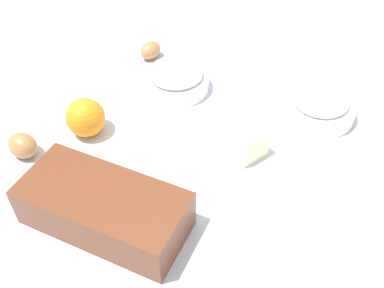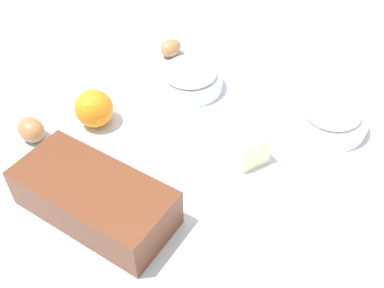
{
  "view_description": "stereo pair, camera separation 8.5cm",
  "coord_description": "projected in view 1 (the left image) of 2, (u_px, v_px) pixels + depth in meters",
  "views": [
    {
      "loc": [
        -0.36,
        0.5,
        0.63
      ],
      "look_at": [
        0.0,
        0.0,
        0.04
      ],
      "focal_mm": 41.44,
      "sensor_mm": 36.0,
      "label": 1
    },
    {
      "loc": [
        -0.42,
        0.45,
        0.63
      ],
      "look_at": [
        0.0,
        0.0,
        0.04
      ],
      "focal_mm": 41.44,
      "sensor_mm": 36.0,
      "label": 2
    }
  ],
  "objects": [
    {
      "name": "orange_fruit",
      "position": [
        85.0,
        118.0,
        0.91
      ],
      "size": [
        0.08,
        0.08,
        0.08
      ],
      "primitive_type": "sphere",
      "color": "orange",
      "rests_on": "ground_plane"
    },
    {
      "name": "egg_near_butter",
      "position": [
        150.0,
        50.0,
        1.13
      ],
      "size": [
        0.05,
        0.06,
        0.04
      ],
      "primitive_type": "ellipsoid",
      "rotation": [
        0.0,
        1.57,
        4.66
      ],
      "color": "#AA7245",
      "rests_on": "ground_plane"
    },
    {
      "name": "ground_plane",
      "position": [
        192.0,
        162.0,
        0.89
      ],
      "size": [
        2.4,
        2.4,
        0.02
      ],
      "primitive_type": "cube",
      "color": "silver"
    },
    {
      "name": "sugar_bowl",
      "position": [
        319.0,
        105.0,
        0.96
      ],
      "size": [
        0.16,
        0.16,
        0.07
      ],
      "color": "white",
      "rests_on": "ground_plane"
    },
    {
      "name": "flour_bowl",
      "position": [
        176.0,
        78.0,
        1.03
      ],
      "size": [
        0.15,
        0.15,
        0.07
      ],
      "color": "white",
      "rests_on": "ground_plane"
    },
    {
      "name": "loaf_pan",
      "position": [
        104.0,
        207.0,
        0.74
      ],
      "size": [
        0.3,
        0.18,
        0.08
      ],
      "rotation": [
        0.0,
        0.0,
        0.19
      ],
      "color": "brown",
      "rests_on": "ground_plane"
    },
    {
      "name": "egg_beside_bowl",
      "position": [
        22.0,
        145.0,
        0.87
      ],
      "size": [
        0.07,
        0.05,
        0.05
      ],
      "primitive_type": "ellipsoid",
      "rotation": [
        0.0,
        1.57,
        0.02
      ],
      "color": "#A46E43",
      "rests_on": "ground_plane"
    },
    {
      "name": "butter_block",
      "position": [
        241.0,
        139.0,
        0.88
      ],
      "size": [
        0.1,
        0.09,
        0.06
      ],
      "primitive_type": "cube",
      "rotation": [
        0.0,
        0.0,
        -0.29
      ],
      "color": "#F4EDB2",
      "rests_on": "ground_plane"
    }
  ]
}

